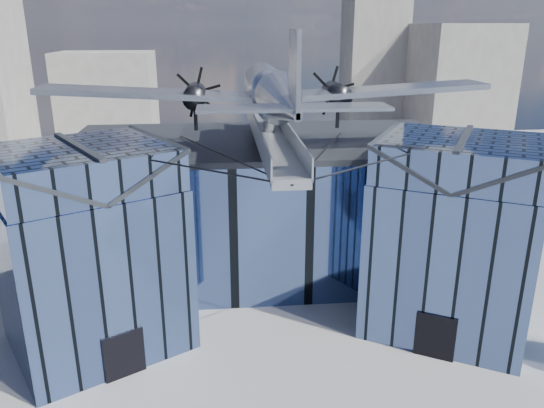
{
  "coord_description": "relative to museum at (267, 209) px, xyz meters",
  "views": [
    {
      "loc": [
        -3.06,
        -29.02,
        17.73
      ],
      "look_at": [
        0.0,
        2.0,
        7.2
      ],
      "focal_mm": 35.0,
      "sensor_mm": 36.0,
      "label": 1
    }
  ],
  "objects": [
    {
      "name": "tree_side_e",
      "position": [
        24.16,
        7.28,
        -1.44
      ],
      "size": [
        4.77,
        4.77,
        6.05
      ],
      "rotation": [
        0.0,
        0.0,
        -0.27
      ],
      "color": "#352615",
      "rests_on": "ground"
    },
    {
      "name": "bg_towers",
      "position": [
        1.45,
        44.67,
        4.47
      ],
      "size": [
        77.0,
        24.5,
        26.0
      ],
      "color": "gray",
      "rests_on": "ground"
    },
    {
      "name": "ground_plane",
      "position": [
        -0.0,
        -5.82,
        -5.54
      ],
      "size": [
        120.0,
        120.0,
        0.0
      ],
      "primitive_type": "plane",
      "color": "gray"
    },
    {
      "name": "museum",
      "position": [
        0.0,
        0.0,
        0.0
      ],
      "size": [
        32.88,
        24.5,
        17.6
      ],
      "color": "#455B8C",
      "rests_on": "ground"
    }
  ]
}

